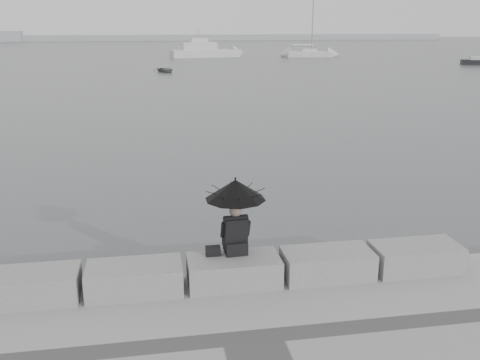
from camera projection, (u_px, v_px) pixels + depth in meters
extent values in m
plane|color=#4A4D4F|center=(230.00, 297.00, 9.95)|extent=(360.00, 360.00, 0.00)
cube|color=slate|center=(29.00, 287.00, 8.76)|extent=(1.60, 0.80, 0.50)
cube|color=slate|center=(135.00, 279.00, 9.03)|extent=(1.60, 0.80, 0.50)
cube|color=slate|center=(234.00, 271.00, 9.31)|extent=(1.60, 0.80, 0.50)
cube|color=slate|center=(327.00, 264.00, 9.58)|extent=(1.60, 0.80, 0.50)
cube|color=slate|center=(415.00, 257.00, 9.86)|extent=(1.60, 0.80, 0.50)
sphere|color=#726056|center=(235.00, 211.00, 9.24)|extent=(0.21, 0.21, 0.21)
cylinder|color=black|center=(235.00, 207.00, 9.21)|extent=(0.02, 0.02, 1.00)
cone|color=black|center=(235.00, 189.00, 9.12)|extent=(1.06, 1.06, 0.35)
sphere|color=black|center=(235.00, 178.00, 9.06)|extent=(0.04, 0.04, 0.04)
cube|color=black|center=(213.00, 251.00, 9.32)|extent=(0.26, 0.15, 0.16)
cube|color=#999C9F|center=(150.00, 38.00, 156.29)|extent=(180.00, 6.00, 1.60)
cube|color=silver|center=(309.00, 54.00, 80.72)|extent=(6.83, 2.96, 0.90)
cube|color=silver|center=(309.00, 50.00, 80.55)|extent=(2.46, 1.79, 0.50)
cylinder|color=gray|center=(310.00, 10.00, 78.90)|extent=(0.16, 0.16, 12.00)
cylinder|color=gray|center=(309.00, 46.00, 80.37)|extent=(3.73, 0.42, 0.10)
cube|color=silver|center=(206.00, 54.00, 79.89)|extent=(10.65, 4.62, 1.20)
cube|color=silver|center=(205.00, 46.00, 79.58)|extent=(5.47, 3.10, 1.20)
cube|color=silver|center=(205.00, 40.00, 79.32)|extent=(2.83, 2.04, 0.60)
cylinder|color=gray|center=(205.00, 32.00, 79.01)|extent=(0.08, 0.08, 1.60)
imported|color=gray|center=(166.00, 70.00, 55.65)|extent=(3.08, 2.36, 0.48)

